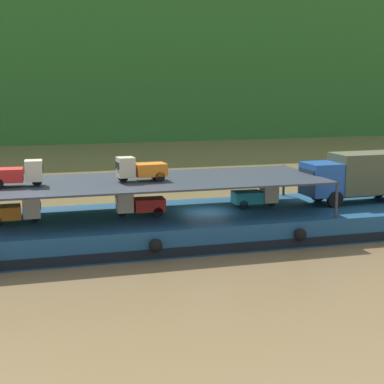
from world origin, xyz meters
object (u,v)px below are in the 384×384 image
mini_truck_lower_aft (139,204)px  mini_truck_lower_mid (256,196)px  cargo_barge (207,224)px  mini_truck_lower_stern (15,211)px  mini_truck_upper_mid (140,169)px  mini_truck_upper_stern (17,174)px  covered_lorry (358,175)px

mini_truck_lower_aft → mini_truck_lower_mid: 7.25m
cargo_barge → mini_truck_lower_mid: mini_truck_lower_mid is taller
mini_truck_lower_aft → mini_truck_lower_stern: bearing=-179.7°
cargo_barge → mini_truck_upper_mid: (-3.93, -0.20, 3.44)m
mini_truck_lower_stern → mini_truck_lower_mid: bearing=2.1°
cargo_barge → mini_truck_upper_stern: size_ratio=10.72×
covered_lorry → cargo_barge: bearing=-179.4°
mini_truck_lower_aft → mini_truck_upper_stern: (-6.52, -0.11, 2.00)m
mini_truck_lower_stern → mini_truck_lower_aft: 6.73m
covered_lorry → mini_truck_lower_mid: size_ratio=2.84×
covered_lorry → mini_truck_lower_mid: covered_lorry is taller
cargo_barge → covered_lorry: 10.26m
mini_truck_upper_mid → mini_truck_lower_stern: bearing=178.8°
cargo_barge → mini_truck_lower_mid: (3.25, 0.45, 1.44)m
mini_truck_upper_stern → mini_truck_upper_mid: size_ratio=1.00×
mini_truck_lower_stern → mini_truck_upper_stern: bearing=-19.8°
mini_truck_lower_mid → mini_truck_upper_mid: bearing=-174.8°
mini_truck_upper_stern → mini_truck_lower_mid: bearing=2.4°
mini_truck_lower_mid → mini_truck_upper_stern: size_ratio=1.00×
cargo_barge → covered_lorry: covered_lorry is taller
cargo_barge → mini_truck_upper_mid: mini_truck_upper_mid is taller
covered_lorry → mini_truck_upper_mid: mini_truck_upper_mid is taller
covered_lorry → mini_truck_lower_stern: (-20.68, -0.16, -1.00)m
cargo_barge → mini_truck_lower_stern: (-10.72, -0.05, 1.44)m
mini_truck_lower_stern → mini_truck_lower_mid: same height
mini_truck_lower_mid → mini_truck_lower_aft: bearing=-176.3°
mini_truck_lower_aft → mini_truck_upper_stern: mini_truck_upper_stern is taller
mini_truck_upper_stern → mini_truck_upper_mid: same height
mini_truck_lower_aft → mini_truck_upper_mid: 2.01m
covered_lorry → mini_truck_upper_stern: size_ratio=2.84×
covered_lorry → mini_truck_lower_mid: (-6.72, 0.35, -1.00)m
mini_truck_lower_stern → mini_truck_lower_aft: bearing=0.3°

